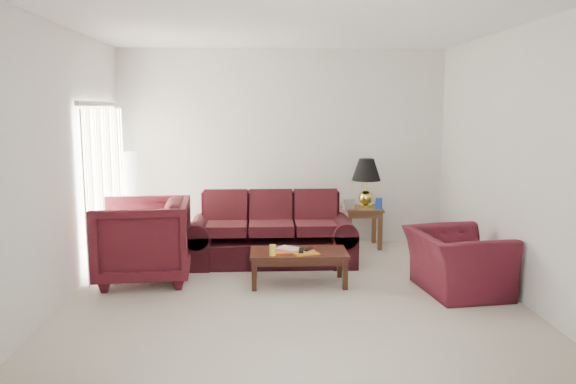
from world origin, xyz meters
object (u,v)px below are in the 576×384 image
object	(u,v)px
sofa	(271,229)
floor_lamp	(131,201)
end_table	(362,227)
armchair_right	(457,262)
coffee_table	(299,267)
armchair_left	(143,240)

from	to	relation	value
sofa	floor_lamp	world-z (taller)	floor_lamp
end_table	armchair_right	bearing A→B (deg)	-72.01
sofa	coffee_table	distance (m)	1.05
armchair_right	coffee_table	distance (m)	1.85
sofa	floor_lamp	xyz separation A→B (m)	(-2.06, 0.76, 0.28)
floor_lamp	armchair_left	distance (m)	1.59
end_table	armchair_left	distance (m)	3.38
sofa	end_table	size ratio (longest dim) A/B	3.71
armchair_left	coffee_table	bearing A→B (deg)	78.45
sofa	floor_lamp	bearing A→B (deg)	165.62
end_table	armchair_right	xyz separation A→B (m)	(0.71, -2.18, 0.05)
sofa	end_table	xyz separation A→B (m)	(1.40, 0.84, -0.16)
floor_lamp	armchair_right	distance (m)	4.69
armchair_right	end_table	bearing A→B (deg)	10.73
sofa	armchair_left	bearing A→B (deg)	-149.18
sofa	armchair_right	world-z (taller)	sofa
end_table	armchair_right	world-z (taller)	armchair_right
floor_lamp	coffee_table	bearing A→B (deg)	-36.01
end_table	armchair_left	world-z (taller)	armchair_left
end_table	sofa	bearing A→B (deg)	-149.27
sofa	armchair_left	size ratio (longest dim) A/B	2.04
floor_lamp	armchair_left	world-z (taller)	floor_lamp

